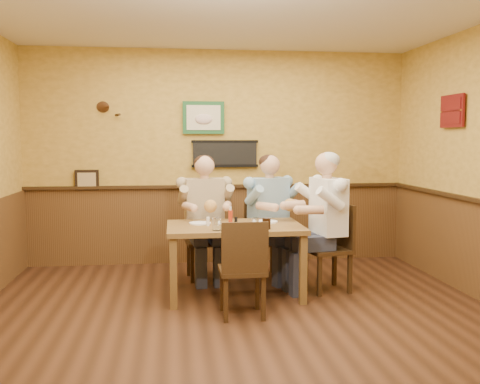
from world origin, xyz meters
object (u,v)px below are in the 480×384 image
object	(u,v)px
diner_tan_shirt	(204,224)
water_glass_left	(217,224)
diner_blue_polo	(268,223)
hot_sauce_bottle	(230,217)
chair_back_right	(268,239)
diner_white_elder	(328,229)
cola_tumbler	(266,223)
pepper_shaker	(236,221)
chair_near_side	(242,268)
salt_shaker	(208,221)
water_glass_mid	(255,223)
dining_table	(235,234)
chair_back_left	(205,240)
chair_right_end	(328,248)

from	to	relation	value
diner_tan_shirt	water_glass_left	distance (m)	1.05
diner_blue_polo	hot_sauce_bottle	distance (m)	0.88
chair_back_right	diner_white_elder	bearing A→B (deg)	-70.71
cola_tumbler	pepper_shaker	size ratio (longest dim) A/B	1.38
diner_blue_polo	water_glass_left	distance (m)	1.21
chair_near_side	salt_shaker	xyz separation A→B (m)	(-0.27, 0.65, 0.34)
water_glass_left	hot_sauce_bottle	world-z (taller)	hot_sauce_bottle
chair_back_right	water_glass_left	distance (m)	1.25
water_glass_left	hot_sauce_bottle	distance (m)	0.34
water_glass_mid	cola_tumbler	world-z (taller)	cola_tumbler
cola_tumbler	hot_sauce_bottle	bearing A→B (deg)	140.95
dining_table	diner_white_elder	size ratio (longest dim) A/B	1.04
chair_back_left	chair_right_end	world-z (taller)	chair_right_end
dining_table	diner_white_elder	bearing A→B (deg)	2.88
chair_near_side	diner_blue_polo	bearing A→B (deg)	-110.32
dining_table	diner_tan_shirt	world-z (taller)	diner_tan_shirt
chair_back_left	water_glass_mid	xyz separation A→B (m)	(0.46, -0.96, 0.35)
cola_tumbler	pepper_shaker	bearing A→B (deg)	131.55
chair_right_end	water_glass_left	size ratio (longest dim) A/B	7.36
dining_table	chair_back_right	bearing A→B (deg)	54.43
water_glass_mid	cola_tumbler	xyz separation A→B (m)	(0.10, -0.05, 0.00)
dining_table	chair_right_end	size ratio (longest dim) A/B	1.48
chair_back_left	water_glass_left	bearing A→B (deg)	-92.11
pepper_shaker	water_glass_mid	bearing A→B (deg)	-56.62
pepper_shaker	salt_shaker	bearing A→B (deg)	-174.27
chair_right_end	chair_near_side	bearing A→B (deg)	-65.30
cola_tumbler	hot_sauce_bottle	xyz separation A→B (m)	(-0.33, 0.27, 0.03)
dining_table	diner_white_elder	xyz separation A→B (m)	(1.02, 0.05, 0.02)
dining_table	cola_tumbler	bearing A→B (deg)	-45.28
diner_blue_polo	water_glass_left	world-z (taller)	diner_blue_polo
chair_right_end	diner_white_elder	xyz separation A→B (m)	(0.00, 0.00, 0.20)
dining_table	chair_back_left	world-z (taller)	chair_back_left
cola_tumbler	water_glass_left	bearing A→B (deg)	-177.15
pepper_shaker	cola_tumbler	bearing A→B (deg)	-48.45
diner_tan_shirt	diner_blue_polo	size ratio (longest dim) A/B	1.00
chair_back_left	chair_near_side	distance (m)	1.41
dining_table	diner_tan_shirt	xyz separation A→B (m)	(-0.27, 0.73, -0.00)
chair_back_left	cola_tumbler	xyz separation A→B (m)	(0.56, -1.02, 0.35)
diner_blue_polo	water_glass_mid	distance (m)	0.96
diner_blue_polo	pepper_shaker	bearing A→B (deg)	-147.36
chair_back_left	chair_right_end	bearing A→B (deg)	-33.01
hot_sauce_bottle	salt_shaker	distance (m)	0.24
chair_back_left	hot_sauce_bottle	world-z (taller)	hot_sauce_bottle
diner_white_elder	pepper_shaker	bearing A→B (deg)	-98.06
chair_right_end	chair_near_side	xyz separation A→B (m)	(-1.03, -0.71, -0.02)
dining_table	pepper_shaker	size ratio (longest dim) A/B	17.40
hot_sauce_bottle	chair_back_right	bearing A→B (deg)	52.69
chair_back_right	pepper_shaker	xyz separation A→B (m)	(-0.46, -0.65, 0.33)
diner_blue_polo	salt_shaker	distance (m)	1.03
chair_back_left	chair_near_side	bearing A→B (deg)	-84.52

